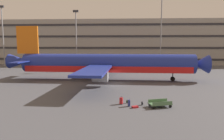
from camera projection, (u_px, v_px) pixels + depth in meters
ground_plane at (113, 83)px, 39.36m from camera, size 600.00×600.00×0.00m
terminal_structure at (119, 42)px, 83.21m from camera, size 150.65×16.80×16.76m
airliner at (105, 64)px, 42.66m from camera, size 41.61×33.59×11.26m
light_mast_far_left at (3, 31)px, 70.19m from camera, size 1.80×0.50×20.53m
light_mast_left at (76, 34)px, 68.85m from camera, size 1.80×0.50×18.78m
light_mast_center_left at (161, 22)px, 66.81m from camera, size 1.80×0.50×25.93m
suitcase_upright at (121, 101)px, 25.41m from camera, size 0.45×0.38×0.92m
suitcase_navy at (135, 107)px, 23.96m from camera, size 0.84×0.67×0.22m
suitcase_scuffed at (129, 103)px, 24.49m from camera, size 0.29×0.41×0.88m
backpack_black at (127, 102)px, 25.88m from camera, size 0.36×0.31×0.47m
backpack_orange at (142, 103)px, 25.07m from camera, size 0.23×0.36×0.50m
baggage_cart at (160, 104)px, 24.22m from camera, size 3.36×1.98×0.82m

